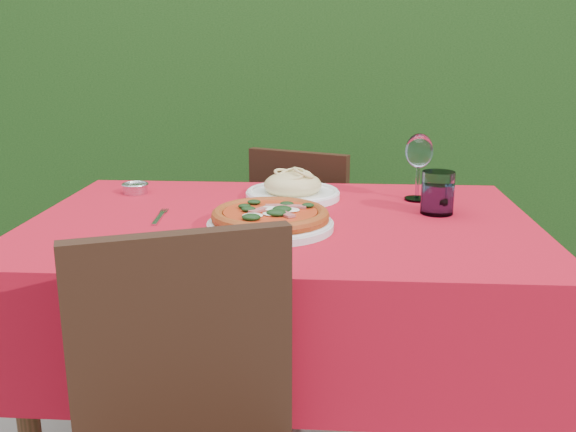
# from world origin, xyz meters

# --- Properties ---
(hedge) EXTENTS (3.20, 0.55, 1.78)m
(hedge) POSITION_xyz_m (0.00, 1.55, 0.92)
(hedge) COLOR black
(hedge) RESTS_ON ground
(dining_table) EXTENTS (1.26, 0.86, 0.75)m
(dining_table) POSITION_xyz_m (0.00, 0.00, 0.60)
(dining_table) COLOR #4B2B18
(dining_table) RESTS_ON ground
(chair_far) EXTENTS (0.48, 0.48, 0.82)m
(chair_far) POSITION_xyz_m (0.04, 0.70, 0.47)
(chair_far) COLOR black
(chair_far) RESTS_ON ground
(pizza_plate) EXTENTS (0.33, 0.33, 0.06)m
(pizza_plate) POSITION_xyz_m (-0.02, -0.10, 0.77)
(pizza_plate) COLOR silver
(pizza_plate) RESTS_ON dining_table
(pasta_plate) EXTENTS (0.27, 0.27, 0.08)m
(pasta_plate) POSITION_xyz_m (0.02, 0.22, 0.78)
(pasta_plate) COLOR white
(pasta_plate) RESTS_ON dining_table
(water_glass) EXTENTS (0.08, 0.08, 0.11)m
(water_glass) POSITION_xyz_m (0.40, 0.07, 0.80)
(water_glass) COLOR silver
(water_glass) RESTS_ON dining_table
(wine_glass) EXTENTS (0.08, 0.08, 0.19)m
(wine_glass) POSITION_xyz_m (0.37, 0.22, 0.88)
(wine_glass) COLOR silver
(wine_glass) RESTS_ON dining_table
(fork) EXTENTS (0.03, 0.17, 0.00)m
(fork) POSITION_xyz_m (-0.31, -0.03, 0.75)
(fork) COLOR #B8B8BF
(fork) RESTS_ON dining_table
(steel_ramekin) EXTENTS (0.07, 0.07, 0.03)m
(steel_ramekin) POSITION_xyz_m (-0.45, 0.25, 0.76)
(steel_ramekin) COLOR silver
(steel_ramekin) RESTS_ON dining_table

